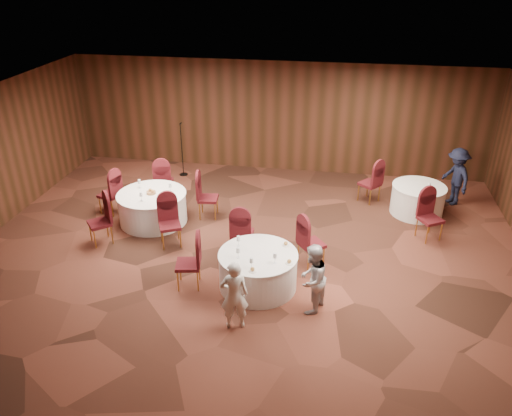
% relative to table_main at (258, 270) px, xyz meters
% --- Properties ---
extents(ground, '(12.00, 12.00, 0.00)m').
position_rel_table_main_xyz_m(ground, '(-0.44, 1.00, -0.38)').
color(ground, black).
rests_on(ground, ground).
extents(room_shell, '(12.00, 12.00, 12.00)m').
position_rel_table_main_xyz_m(room_shell, '(-0.44, 1.00, 1.59)').
color(room_shell, silver).
rests_on(room_shell, ground).
extents(table_main, '(1.53, 1.53, 0.74)m').
position_rel_table_main_xyz_m(table_main, '(0.00, 0.00, 0.00)').
color(table_main, white).
rests_on(table_main, ground).
extents(table_left, '(1.65, 1.65, 0.74)m').
position_rel_table_main_xyz_m(table_left, '(-2.94, 2.20, -0.00)').
color(table_left, white).
rests_on(table_left, ground).
extents(table_right, '(1.31, 1.31, 0.74)m').
position_rel_table_main_xyz_m(table_right, '(3.40, 3.72, -0.00)').
color(table_right, white).
rests_on(table_right, ground).
extents(chairs_main, '(2.97, 1.92, 1.00)m').
position_rel_table_main_xyz_m(chairs_main, '(-0.30, 0.64, 0.12)').
color(chairs_main, '#410E0D').
rests_on(chairs_main, ground).
extents(chairs_left, '(3.06, 3.07, 1.00)m').
position_rel_table_main_xyz_m(chairs_left, '(-2.97, 2.17, 0.12)').
color(chairs_left, '#410E0D').
rests_on(chairs_left, ground).
extents(chairs_right, '(2.01, 2.47, 1.00)m').
position_rel_table_main_xyz_m(chairs_right, '(2.89, 3.34, 0.12)').
color(chairs_right, '#410E0D').
rests_on(chairs_right, ground).
extents(tabletop_main, '(1.16, 1.13, 0.22)m').
position_rel_table_main_xyz_m(tabletop_main, '(0.12, -0.15, 0.46)').
color(tabletop_main, silver).
rests_on(tabletop_main, table_main).
extents(tabletop_left, '(0.88, 0.75, 0.22)m').
position_rel_table_main_xyz_m(tabletop_left, '(-2.95, 2.21, 0.45)').
color(tabletop_left, silver).
rests_on(tabletop_left, table_left).
extents(tabletop_right, '(0.08, 0.08, 0.22)m').
position_rel_table_main_xyz_m(tabletop_right, '(3.58, 3.47, 0.52)').
color(tabletop_right, silver).
rests_on(tabletop_right, table_right).
extents(mic_stand, '(0.24, 0.24, 1.58)m').
position_rel_table_main_xyz_m(mic_stand, '(-3.07, 5.07, 0.08)').
color(mic_stand, black).
rests_on(mic_stand, ground).
extents(woman_a, '(0.55, 0.43, 1.33)m').
position_rel_table_main_xyz_m(woman_a, '(-0.21, -1.22, 0.29)').
color(woman_a, silver).
rests_on(woman_a, ground).
extents(woman_b, '(0.70, 0.79, 1.35)m').
position_rel_table_main_xyz_m(woman_b, '(1.07, -0.55, 0.30)').
color(woman_b, silver).
rests_on(woman_b, ground).
extents(man_c, '(0.90, 1.12, 1.51)m').
position_rel_table_main_xyz_m(man_c, '(4.38, 4.44, 0.38)').
color(man_c, black).
rests_on(man_c, ground).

